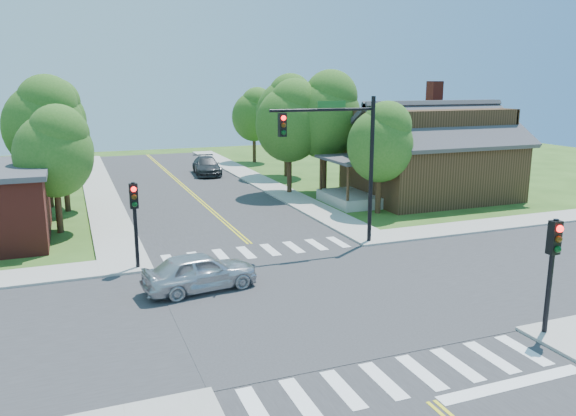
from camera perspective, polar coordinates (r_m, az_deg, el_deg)
name	(u,v)px	position (r m, az deg, el deg)	size (l,w,h in m)	color
ground	(311,298)	(21.13, 2.33, -9.11)	(100.00, 100.00, 0.00)	#2F5219
road_ns	(311,297)	(21.13, 2.33, -9.06)	(10.00, 90.00, 0.04)	#2D2D30
road_ew	(311,297)	(21.12, 2.33, -9.05)	(90.00, 10.00, 0.04)	#2D2D30
intersection_patch	(311,298)	(21.13, 2.33, -9.11)	(10.20, 10.20, 0.06)	#2D2D30
sidewalk_ne	(423,191)	(42.01, 13.54, 1.66)	(40.00, 40.00, 0.14)	#9E9B93
crosswalk_north	(258,251)	(26.59, -3.04, -4.39)	(8.85, 2.00, 0.01)	white
crosswalk_south	(402,376)	(16.18, 11.54, -16.40)	(8.85, 2.00, 0.01)	white
centerline	(311,297)	(21.12, 2.33, -8.99)	(0.30, 90.00, 0.01)	yellow
stop_bar	(512,385)	(16.65, 21.83, -16.39)	(4.60, 0.45, 0.09)	white
signal_mast_ne	(340,147)	(26.52, 5.35, 6.15)	(5.30, 0.42, 7.20)	black
signal_pole_se	(553,255)	(19.02, 25.32, -4.38)	(0.34, 0.42, 3.80)	black
signal_pole_nw	(135,209)	(24.21, -15.32, -0.13)	(0.34, 0.42, 3.80)	black
house_ne	(430,149)	(39.84, 14.23, 5.78)	(13.05, 8.80, 7.11)	black
tree_e_a	(382,140)	(34.08, 9.51, 6.78)	(3.99, 3.79, 6.79)	#382314
tree_e_b	(327,113)	(40.00, 3.95, 9.60)	(5.13, 4.87, 8.72)	#382314
tree_e_c	(287,109)	(47.34, -0.08, 9.98)	(5.04, 4.79, 8.57)	#382314
tree_e_d	(255,113)	(55.96, -3.39, 9.57)	(4.34, 4.12, 7.38)	#382314
tree_w_a	(55,149)	(31.52, -22.60, 5.51)	(3.99, 3.79, 6.78)	#382314
tree_w_b	(45,121)	(38.29, -23.48, 8.09)	(4.91, 4.66, 8.34)	#382314
tree_w_c	(54,116)	(46.24, -22.68, 8.62)	(4.80, 4.56, 8.16)	#382314
tree_w_d	(57,117)	(55.31, -22.40, 8.54)	(4.28, 4.06, 7.27)	#382314
tree_house	(291,119)	(39.57, 0.29, 9.03)	(4.78, 4.54, 8.12)	#382314
tree_bldg	(64,146)	(36.78, -21.80, 5.83)	(3.62, 3.44, 6.16)	#382314
car_silver	(200,272)	(21.82, -8.92, -6.46)	(4.55, 2.30, 1.48)	silver
car_dgrey	(207,166)	(48.91, -8.27, 4.21)	(2.64, 5.38, 1.51)	#303235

